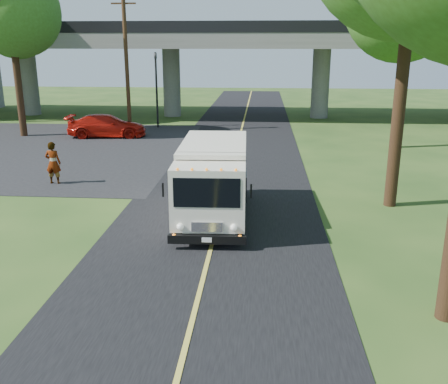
# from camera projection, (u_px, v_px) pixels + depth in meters

# --- Properties ---
(ground) EXTENTS (120.00, 120.00, 0.00)m
(ground) POSITION_uv_depth(u_px,v_px,m) (190.00, 332.00, 10.36)
(ground) COLOR #234117
(ground) RESTS_ON ground
(road) EXTENTS (7.00, 90.00, 0.02)m
(road) POSITION_uv_depth(u_px,v_px,m) (225.00, 193.00, 19.91)
(road) COLOR black
(road) RESTS_ON ground
(parking_lot) EXTENTS (16.00, 18.00, 0.01)m
(parking_lot) POSITION_uv_depth(u_px,v_px,m) (43.00, 149.00, 28.36)
(parking_lot) COLOR black
(parking_lot) RESTS_ON ground
(lane_line) EXTENTS (0.12, 90.00, 0.01)m
(lane_line) POSITION_uv_depth(u_px,v_px,m) (225.00, 193.00, 19.91)
(lane_line) COLOR gold
(lane_line) RESTS_ON road
(overpass) EXTENTS (54.00, 10.00, 7.30)m
(overpass) POSITION_uv_depth(u_px,v_px,m) (246.00, 59.00, 39.64)
(overpass) COLOR slate
(overpass) RESTS_ON ground
(traffic_signal) EXTENTS (0.18, 0.22, 5.20)m
(traffic_signal) POSITION_uv_depth(u_px,v_px,m) (156.00, 82.00, 34.73)
(traffic_signal) COLOR black
(traffic_signal) RESTS_ON ground
(utility_pole) EXTENTS (1.60, 0.26, 9.00)m
(utility_pole) POSITION_uv_depth(u_px,v_px,m) (127.00, 62.00, 32.53)
(utility_pole) COLOR #472D19
(utility_pole) RESTS_ON ground
(tree_left_lot) EXTENTS (5.60, 5.50, 10.50)m
(tree_left_lot) POSITION_uv_depth(u_px,v_px,m) (11.00, 6.00, 29.98)
(tree_left_lot) COLOR #382314
(tree_left_lot) RESTS_ON ground
(tree_left_far) EXTENTS (5.26, 5.16, 9.89)m
(tree_left_far) POSITION_uv_depth(u_px,v_px,m) (12.00, 19.00, 36.06)
(tree_left_far) COLOR #382314
(tree_left_far) RESTS_ON ground
(step_van) EXTENTS (2.42, 6.12, 2.54)m
(step_van) POSITION_uv_depth(u_px,v_px,m) (213.00, 178.00, 16.88)
(step_van) COLOR silver
(step_van) RESTS_ON ground
(red_sedan) EXTENTS (5.12, 2.55, 1.43)m
(red_sedan) POSITION_uv_depth(u_px,v_px,m) (107.00, 126.00, 31.88)
(red_sedan) COLOR #AB130A
(red_sedan) RESTS_ON ground
(pedestrian) EXTENTS (0.68, 0.46, 1.82)m
(pedestrian) POSITION_uv_depth(u_px,v_px,m) (53.00, 163.00, 21.09)
(pedestrian) COLOR gray
(pedestrian) RESTS_ON ground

